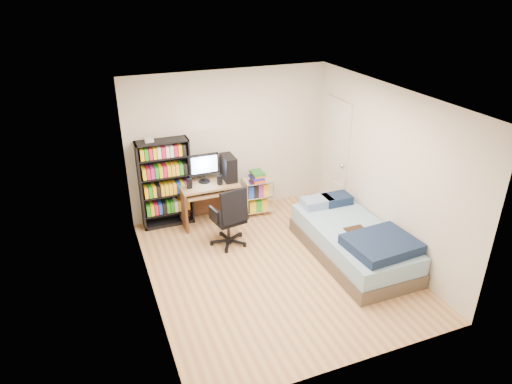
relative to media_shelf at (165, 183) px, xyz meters
name	(u,v)px	position (x,y,z in m)	size (l,w,h in m)	color
room	(276,189)	(1.17, -1.84, 0.48)	(3.58, 4.08, 2.58)	tan
media_shelf	(165,183)	(0.00, 0.00, 0.00)	(0.84, 0.28, 1.56)	black
computer_desk	(214,185)	(0.78, -0.15, -0.12)	(0.96, 0.56, 1.21)	#A47E54
office_chair	(230,227)	(0.76, -1.02, -0.45)	(0.68, 0.68, 0.99)	black
wire_cart	(258,187)	(1.55, -0.21, -0.25)	(0.52, 0.39, 0.80)	white
bed	(354,241)	(2.37, -2.03, -0.50)	(1.07, 2.14, 0.61)	#50453B
door	(335,156)	(2.90, -0.49, 0.23)	(0.12, 0.80, 2.00)	silver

